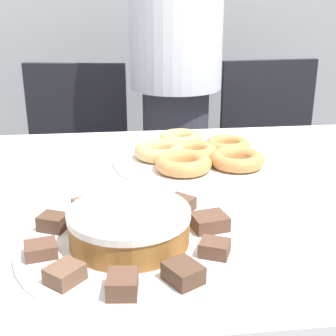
# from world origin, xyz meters

# --- Properties ---
(table) EXTENTS (1.71, 0.91, 0.76)m
(table) POSITION_xyz_m (0.00, 0.00, 0.67)
(table) COLOR white
(table) RESTS_ON ground_plane
(person_standing) EXTENTS (0.33, 0.33, 1.65)m
(person_standing) POSITION_xyz_m (0.14, 0.82, 0.87)
(person_standing) COLOR #383842
(person_standing) RESTS_ON ground_plane
(office_chair_left) EXTENTS (0.51, 0.51, 0.90)m
(office_chair_left) POSITION_xyz_m (-0.27, 0.80, 0.43)
(office_chair_left) COLOR black
(office_chair_left) RESTS_ON ground_plane
(office_chair_right) EXTENTS (0.47, 0.47, 0.90)m
(office_chair_right) POSITION_xyz_m (0.55, 0.80, 0.43)
(office_chair_right) COLOR black
(office_chair_right) RESTS_ON ground_plane
(plate_cake) EXTENTS (0.37, 0.37, 0.01)m
(plate_cake) POSITION_xyz_m (-0.08, -0.23, 0.76)
(plate_cake) COLOR white
(plate_cake) RESTS_ON table
(plate_donuts) EXTENTS (0.39, 0.39, 0.01)m
(plate_donuts) POSITION_xyz_m (0.09, 0.16, 0.76)
(plate_donuts) COLOR white
(plate_donuts) RESTS_ON table
(frosted_cake) EXTENTS (0.20, 0.20, 0.06)m
(frosted_cake) POSITION_xyz_m (-0.08, -0.23, 0.79)
(frosted_cake) COLOR #9E662D
(frosted_cake) RESTS_ON plate_cake
(lamington_0) EXTENTS (0.06, 0.06, 0.03)m
(lamington_0) POSITION_xyz_m (-0.01, -0.35, 0.78)
(lamington_0) COLOR #513828
(lamington_0) RESTS_ON plate_cake
(lamington_1) EXTENTS (0.06, 0.05, 0.02)m
(lamington_1) POSITION_xyz_m (0.05, -0.29, 0.78)
(lamington_1) COLOR brown
(lamington_1) RESTS_ON plate_cake
(lamington_2) EXTENTS (0.07, 0.06, 0.03)m
(lamington_2) POSITION_xyz_m (0.06, -0.20, 0.78)
(lamington_2) COLOR brown
(lamington_2) RESTS_ON plate_cake
(lamington_3) EXTENTS (0.07, 0.07, 0.02)m
(lamington_3) POSITION_xyz_m (0.02, -0.13, 0.78)
(lamington_3) COLOR brown
(lamington_3) RESTS_ON plate_cake
(lamington_4) EXTENTS (0.05, 0.05, 0.03)m
(lamington_4) POSITION_xyz_m (-0.06, -0.09, 0.78)
(lamington_4) COLOR brown
(lamington_4) RESTS_ON plate_cake
(lamington_5) EXTENTS (0.07, 0.07, 0.02)m
(lamington_5) POSITION_xyz_m (-0.15, -0.11, 0.78)
(lamington_5) COLOR brown
(lamington_5) RESTS_ON plate_cake
(lamington_6) EXTENTS (0.06, 0.05, 0.03)m
(lamington_6) POSITION_xyz_m (-0.21, -0.17, 0.78)
(lamington_6) COLOR #513828
(lamington_6) RESTS_ON plate_cake
(lamington_7) EXTENTS (0.06, 0.05, 0.02)m
(lamington_7) POSITION_xyz_m (-0.21, -0.26, 0.78)
(lamington_7) COLOR brown
(lamington_7) RESTS_ON plate_cake
(lamington_8) EXTENTS (0.06, 0.06, 0.02)m
(lamington_8) POSITION_xyz_m (-0.17, -0.33, 0.78)
(lamington_8) COLOR brown
(lamington_8) RESTS_ON plate_cake
(lamington_9) EXTENTS (0.05, 0.05, 0.03)m
(lamington_9) POSITION_xyz_m (-0.09, -0.37, 0.78)
(lamington_9) COLOR brown
(lamington_9) RESTS_ON plate_cake
(donut_0) EXTENTS (0.12, 0.12, 0.03)m
(donut_0) POSITION_xyz_m (0.09, 0.16, 0.78)
(donut_0) COLOR #D18E4C
(donut_0) RESTS_ON plate_donuts
(donut_1) EXTENTS (0.12, 0.12, 0.03)m
(donut_1) POSITION_xyz_m (0.01, 0.18, 0.78)
(donut_1) COLOR #E5AD66
(donut_1) RESTS_ON plate_donuts
(donut_2) EXTENTS (0.13, 0.13, 0.04)m
(donut_2) POSITION_xyz_m (0.06, 0.08, 0.78)
(donut_2) COLOR #D18E4C
(donut_2) RESTS_ON plate_donuts
(donut_3) EXTENTS (0.13, 0.13, 0.03)m
(donut_3) POSITION_xyz_m (0.18, 0.09, 0.78)
(donut_3) COLOR #C68447
(donut_3) RESTS_ON plate_donuts
(donut_4) EXTENTS (0.11, 0.11, 0.03)m
(donut_4) POSITION_xyz_m (0.19, 0.22, 0.78)
(donut_4) COLOR #C68447
(donut_4) RESTS_ON plate_donuts
(donut_5) EXTENTS (0.11, 0.11, 0.03)m
(donut_5) POSITION_xyz_m (0.08, 0.27, 0.78)
(donut_5) COLOR #E5AD66
(donut_5) RESTS_ON plate_donuts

